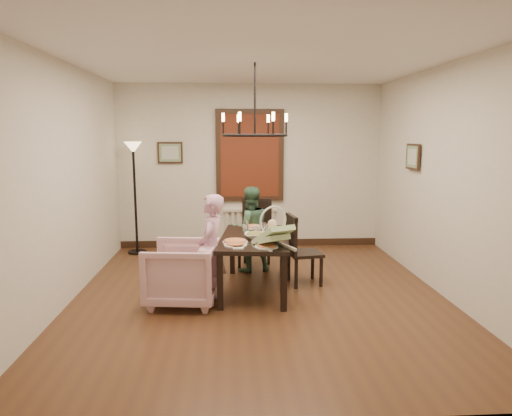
{
  "coord_description": "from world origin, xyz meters",
  "views": [
    {
      "loc": [
        -0.36,
        -5.35,
        1.97
      ],
      "look_at": [
        -0.03,
        0.26,
        1.05
      ],
      "focal_mm": 32.0,
      "sensor_mm": 36.0,
      "label": 1
    }
  ],
  "objects": [
    {
      "name": "room_shell",
      "position": [
        0.0,
        0.37,
        1.4
      ],
      "size": [
        4.51,
        5.0,
        2.81
      ],
      "color": "#4A2A19",
      "rests_on": "ground"
    },
    {
      "name": "dining_table",
      "position": [
        -0.04,
        0.21,
        0.61
      ],
      "size": [
        0.99,
        1.56,
        0.69
      ],
      "rotation": [
        0.0,
        0.0,
        -0.11
      ],
      "color": "black",
      "rests_on": "room_shell"
    },
    {
      "name": "chair_far",
      "position": [
        0.01,
        1.2,
        0.51
      ],
      "size": [
        0.55,
        0.55,
        1.02
      ],
      "primitive_type": null,
      "rotation": [
        0.0,
        0.0,
        -0.26
      ],
      "color": "black",
      "rests_on": "room_shell"
    },
    {
      "name": "chair_right",
      "position": [
        0.63,
        0.43,
        0.47
      ],
      "size": [
        0.47,
        0.47,
        0.94
      ],
      "primitive_type": null,
      "rotation": [
        0.0,
        0.0,
        1.72
      ],
      "color": "black",
      "rests_on": "room_shell"
    },
    {
      "name": "armchair",
      "position": [
        -0.92,
        -0.19,
        0.37
      ],
      "size": [
        0.89,
        0.87,
        0.73
      ],
      "primitive_type": "imported",
      "rotation": [
        0.0,
        0.0,
        -1.68
      ],
      "color": "#D09FB5",
      "rests_on": "room_shell"
    },
    {
      "name": "elderly_woman",
      "position": [
        -0.57,
        -0.21,
        0.53
      ],
      "size": [
        0.33,
        0.44,
        1.07
      ],
      "primitive_type": "imported",
      "rotation": [
        0.0,
        0.0,
        -1.79
      ],
      "color": "#CB8FAE",
      "rests_on": "room_shell"
    },
    {
      "name": "seated_man",
      "position": [
        -0.07,
        1.04,
        0.51
      ],
      "size": [
        0.58,
        0.5,
        1.02
      ],
      "primitive_type": "imported",
      "rotation": [
        0.0,
        0.0,
        3.39
      ],
      "color": "#3C6449",
      "rests_on": "room_shell"
    },
    {
      "name": "baby_bouncer",
      "position": [
        0.14,
        -0.34,
        0.86
      ],
      "size": [
        0.54,
        0.6,
        0.32
      ],
      "primitive_type": null,
      "rotation": [
        0.0,
        0.0,
        0.42
      ],
      "color": "#B0D593",
      "rests_on": "dining_table"
    },
    {
      "name": "salad_bowl",
      "position": [
        -0.04,
        0.11,
        0.73
      ],
      "size": [
        0.33,
        0.33,
        0.08
      ],
      "primitive_type": "imported",
      "color": "white",
      "rests_on": "dining_table"
    },
    {
      "name": "pizza_platter",
      "position": [
        -0.29,
        -0.13,
        0.71
      ],
      "size": [
        0.3,
        0.3,
        0.04
      ],
      "primitive_type": "cylinder",
      "color": "tan",
      "rests_on": "dining_table"
    },
    {
      "name": "drinking_glass",
      "position": [
        0.1,
        0.29,
        0.77
      ],
      "size": [
        0.08,
        0.08,
        0.15
      ],
      "primitive_type": "cylinder",
      "color": "silver",
      "rests_on": "dining_table"
    },
    {
      "name": "window_blinds",
      "position": [
        0.0,
        2.46,
        1.6
      ],
      "size": [
        1.0,
        0.03,
        1.4
      ],
      "primitive_type": "cube",
      "color": "#5B2312",
      "rests_on": "room_shell"
    },
    {
      "name": "radiator",
      "position": [
        0.0,
        2.48,
        0.35
      ],
      "size": [
        0.92,
        0.12,
        0.62
      ],
      "primitive_type": null,
      "color": "silver",
      "rests_on": "room_shell"
    },
    {
      "name": "picture_back",
      "position": [
        -1.35,
        2.47,
        1.65
      ],
      "size": [
        0.42,
        0.03,
        0.36
      ],
      "primitive_type": "cube",
      "color": "black",
      "rests_on": "room_shell"
    },
    {
      "name": "picture_right",
      "position": [
        2.21,
        0.9,
        1.65
      ],
      "size": [
        0.03,
        0.42,
        0.36
      ],
      "primitive_type": "cube",
      "rotation": [
        0.0,
        0.0,
        1.57
      ],
      "color": "black",
      "rests_on": "room_shell"
    },
    {
      "name": "floor_lamp",
      "position": [
        -1.9,
        2.15,
        0.9
      ],
      "size": [
        0.3,
        0.3,
        1.8
      ],
      "primitive_type": null,
      "color": "black",
      "rests_on": "room_shell"
    },
    {
      "name": "chandelier",
      "position": [
        -0.04,
        0.21,
        1.95
      ],
      "size": [
        0.8,
        0.8,
        0.04
      ],
      "primitive_type": "torus",
      "color": "black",
      "rests_on": "room_shell"
    }
  ]
}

